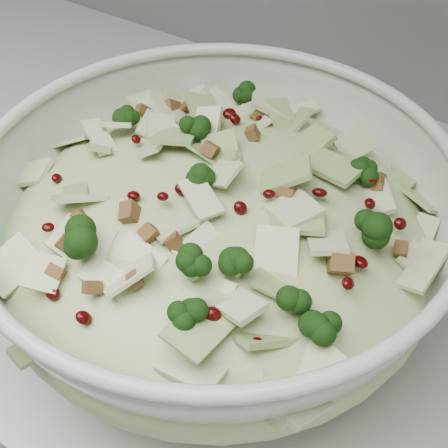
# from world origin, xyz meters

# --- Properties ---
(counter) EXTENTS (3.60, 0.60, 0.90)m
(counter) POSITION_xyz_m (0.00, 1.70, 0.45)
(counter) COLOR #A1A19D
(counter) RESTS_ON floor
(mixing_bowl) EXTENTS (0.43, 0.43, 0.15)m
(mixing_bowl) POSITION_xyz_m (0.35, 1.60, 0.98)
(mixing_bowl) COLOR #B0C2B1
(mixing_bowl) RESTS_ON counter
(salad) EXTENTS (0.42, 0.42, 0.15)m
(salad) POSITION_xyz_m (0.35, 1.60, 1.00)
(salad) COLOR #C1D290
(salad) RESTS_ON mixing_bowl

